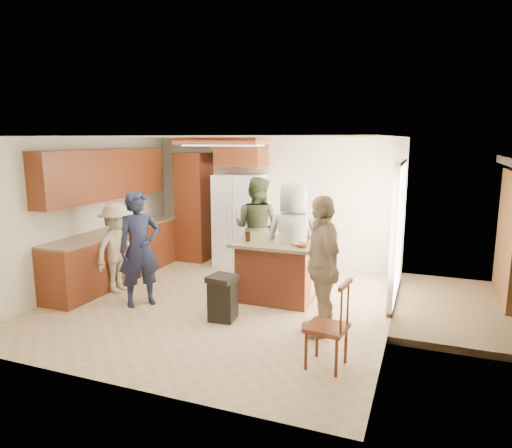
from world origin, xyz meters
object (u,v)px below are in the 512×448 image
at_px(person_side_right, 322,265).
at_px(spindle_chair, 329,328).
at_px(person_behind_left, 257,228).
at_px(kitchen_island, 278,269).
at_px(refrigerator, 240,221).
at_px(person_counter, 117,248).
at_px(person_behind_right, 293,241).
at_px(person_front_left, 140,249).
at_px(trash_bin, 223,297).

bearing_deg(person_side_right, spindle_chair, -11.40).
bearing_deg(person_side_right, person_behind_left, -170.17).
bearing_deg(kitchen_island, person_side_right, -47.96).
relative_size(person_side_right, refrigerator, 1.00).
distance_m(person_counter, refrigerator, 2.52).
height_order(kitchen_island, spindle_chair, spindle_chair).
xyz_separation_m(person_behind_right, spindle_chair, (0.97, -1.92, -0.48)).
height_order(person_front_left, person_behind_left, person_behind_left).
xyz_separation_m(person_counter, trash_bin, (2.11, -0.48, -0.41)).
xyz_separation_m(person_counter, spindle_chair, (3.75, -1.29, -0.28)).
distance_m(person_behind_right, trash_bin, 1.44).
height_order(person_behind_right, trash_bin, person_behind_right).
height_order(refrigerator, trash_bin, refrigerator).
distance_m(person_counter, spindle_chair, 3.98).
distance_m(trash_bin, spindle_chair, 1.84).
bearing_deg(person_side_right, person_front_left, -120.54).
bearing_deg(refrigerator, person_behind_left, -47.01).
bearing_deg(person_side_right, person_behind_right, -176.82).
relative_size(person_behind_right, refrigerator, 1.04).
bearing_deg(person_side_right, refrigerator, -169.29).
relative_size(person_behind_left, trash_bin, 2.89).
xyz_separation_m(person_behind_left, person_counter, (-1.85, -1.54, -0.18)).
relative_size(person_behind_left, kitchen_island, 1.42).
distance_m(person_front_left, refrigerator, 2.62).
relative_size(person_behind_right, person_counter, 1.28).
bearing_deg(person_behind_left, person_side_right, 136.73).
bearing_deg(person_behind_left, person_front_left, 66.58).
xyz_separation_m(kitchen_island, spindle_chair, (1.20, -1.88, -0.02)).
bearing_deg(kitchen_island, refrigerator, 129.37).
bearing_deg(spindle_chair, person_behind_left, 124.01).
distance_m(person_front_left, spindle_chair, 3.20).
relative_size(person_counter, kitchen_island, 1.14).
distance_m(person_behind_left, person_behind_right, 1.30).
xyz_separation_m(person_counter, refrigerator, (1.25, 2.18, 0.17)).
bearing_deg(kitchen_island, trash_bin, -112.48).
bearing_deg(spindle_chair, person_side_right, 108.33).
height_order(person_front_left, spindle_chair, person_front_left).
height_order(person_behind_right, person_side_right, person_behind_right).
height_order(person_side_right, refrigerator, refrigerator).
relative_size(person_front_left, person_behind_right, 0.93).
distance_m(refrigerator, trash_bin, 2.85).
height_order(person_side_right, spindle_chair, person_side_right).
height_order(person_behind_left, person_behind_right, person_behind_right).
xyz_separation_m(person_counter, kitchen_island, (2.55, 0.59, -0.26)).
bearing_deg(kitchen_island, person_behind_right, 9.96).
bearing_deg(person_counter, trash_bin, -101.44).
bearing_deg(person_counter, person_front_left, -117.04).
distance_m(kitchen_island, spindle_chair, 2.23).
relative_size(refrigerator, spindle_chair, 1.81).
relative_size(person_front_left, spindle_chair, 1.73).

